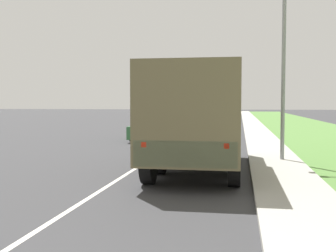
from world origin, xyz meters
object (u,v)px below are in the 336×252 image
object	(u,v)px
car_second_ahead	(221,118)
lamp_post	(277,44)
military_truck	(199,115)
car_nearest_ahead	(154,127)

from	to	relation	value
car_second_ahead	lamp_post	xyz separation A→B (m)	(2.93, -24.41, 3.44)
military_truck	car_nearest_ahead	world-z (taller)	military_truck
car_nearest_ahead	lamp_post	distance (m)	10.71
military_truck	lamp_post	size ratio (longest dim) A/B	1.08
military_truck	lamp_post	distance (m)	4.21
car_nearest_ahead	car_second_ahead	world-z (taller)	car_nearest_ahead
military_truck	car_second_ahead	size ratio (longest dim) A/B	1.79
lamp_post	car_second_ahead	bearing A→B (deg)	96.86
military_truck	car_second_ahead	world-z (taller)	military_truck
military_truck	car_second_ahead	bearing A→B (deg)	90.97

